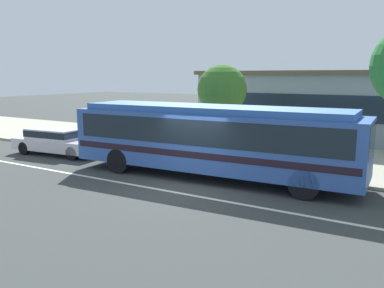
{
  "coord_description": "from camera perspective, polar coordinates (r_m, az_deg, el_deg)",
  "views": [
    {
      "loc": [
        7.14,
        -11.7,
        3.93
      ],
      "look_at": [
        -0.7,
        1.32,
        1.3
      ],
      "focal_mm": 37.37,
      "sensor_mm": 36.0,
      "label": 1
    }
  ],
  "objects": [
    {
      "name": "station_building",
      "position": [
        26.75,
        22.03,
        5.19
      ],
      "size": [
        17.94,
        8.5,
        4.19
      ],
      "color": "gray",
      "rests_on": "ground_plane"
    },
    {
      "name": "lane_stripe_center",
      "position": [
        13.61,
        -2.08,
        -6.96
      ],
      "size": [
        56.0,
        0.16,
        0.01
      ],
      "primitive_type": "cube",
      "color": "silver",
      "rests_on": "ground_plane"
    },
    {
      "name": "street_tree_near_stop",
      "position": [
        19.64,
        4.32,
        7.66
      ],
      "size": [
        2.41,
        2.41,
        4.32
      ],
      "color": "brown",
      "rests_on": "sidewalk_slab"
    },
    {
      "name": "transit_bus",
      "position": [
        15.27,
        2.81,
        1.11
      ],
      "size": [
        11.37,
        3.07,
        2.78
      ],
      "color": "#3256A3",
      "rests_on": "ground_plane"
    },
    {
      "name": "pedestrian_standing_by_tree",
      "position": [
        17.35,
        10.48,
        0.3
      ],
      "size": [
        0.47,
        0.47,
        1.7
      ],
      "color": "#6F5952",
      "rests_on": "sidewalk_slab"
    },
    {
      "name": "ground_plane",
      "position": [
        14.26,
        -0.32,
        -6.18
      ],
      "size": [
        120.0,
        120.0,
        0.0
      ],
      "primitive_type": "plane",
      "color": "#383C3B"
    },
    {
      "name": "sedan_behind_bus",
      "position": [
        21.08,
        -18.58,
        0.56
      ],
      "size": [
        4.86,
        2.28,
        1.29
      ],
      "color": "silver",
      "rests_on": "ground_plane"
    },
    {
      "name": "sidewalk_slab",
      "position": [
        20.34,
        9.94,
        -1.3
      ],
      "size": [
        60.0,
        8.0,
        0.12
      ],
      "primitive_type": "cube",
      "color": "#A19D8A",
      "rests_on": "ground_plane"
    },
    {
      "name": "pedestrian_walking_along_curb",
      "position": [
        19.38,
        2.52,
        1.37
      ],
      "size": [
        0.47,
        0.47,
        1.65
      ],
      "color": "#736350",
      "rests_on": "sidewalk_slab"
    },
    {
      "name": "pedestrian_waiting_near_sign",
      "position": [
        19.18,
        -5.63,
        1.33
      ],
      "size": [
        0.48,
        0.48,
        1.7
      ],
      "color": "#70694D",
      "rests_on": "sidewalk_slab"
    }
  ]
}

